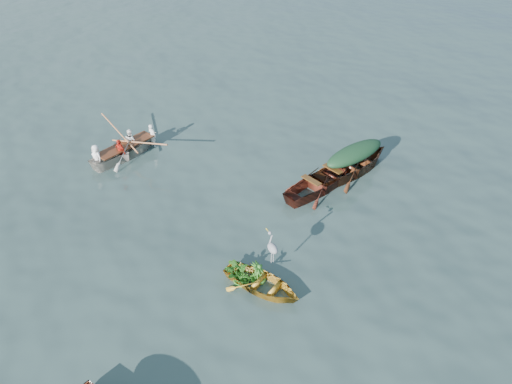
# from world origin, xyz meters

# --- Properties ---
(ground) EXTENTS (140.00, 140.00, 0.00)m
(ground) POSITION_xyz_m (0.00, 0.00, 0.00)
(ground) COLOR #334844
(ground) RESTS_ON ground
(yellow_dinghy) EXTENTS (2.30, 2.88, 0.68)m
(yellow_dinghy) POSITION_xyz_m (-1.53, 0.18, 0.00)
(yellow_dinghy) COLOR gold
(yellow_dinghy) RESTS_ON ground
(green_tarp_boat) EXTENTS (4.77, 2.35, 1.08)m
(green_tarp_boat) POSITION_xyz_m (3.67, 3.50, 0.00)
(green_tarp_boat) COLOR #522613
(green_tarp_boat) RESTS_ON ground
(open_wooden_boat) EXTENTS (4.34, 2.28, 0.95)m
(open_wooden_boat) POSITION_xyz_m (2.20, 3.18, 0.00)
(open_wooden_boat) COLOR #5B2316
(open_wooden_boat) RESTS_ON ground
(rowed_boat) EXTENTS (4.12, 2.66, 0.93)m
(rowed_boat) POSITION_xyz_m (-2.85, 8.07, 0.00)
(rowed_boat) COLOR beige
(rowed_boat) RESTS_ON ground
(green_tarp_cover) EXTENTS (2.62, 1.29, 0.52)m
(green_tarp_cover) POSITION_xyz_m (3.67, 3.50, 0.80)
(green_tarp_cover) COLOR #153420
(green_tarp_cover) RESTS_ON green_tarp_boat
(thwart_benches) EXTENTS (2.20, 1.27, 0.04)m
(thwart_benches) POSITION_xyz_m (2.20, 3.18, 0.50)
(thwart_benches) COLOR #482B10
(thwart_benches) RESTS_ON open_wooden_boat
(heron) EXTENTS (0.44, 0.49, 0.92)m
(heron) POSITION_xyz_m (-1.08, 0.49, 0.80)
(heron) COLOR gray
(heron) RESTS_ON yellow_dinghy
(dinghy_weeds) EXTENTS (1.05, 1.13, 0.60)m
(dinghy_weeds) POSITION_xyz_m (-1.78, 0.67, 0.64)
(dinghy_weeds) COLOR #26751E
(dinghy_weeds) RESTS_ON yellow_dinghy
(rowers) EXTENTS (2.98, 2.08, 0.76)m
(rowers) POSITION_xyz_m (-2.85, 8.07, 0.84)
(rowers) COLOR silver
(rowers) RESTS_ON rowed_boat
(oars) EXTENTS (1.58, 2.63, 0.06)m
(oars) POSITION_xyz_m (-2.85, 8.07, 0.49)
(oars) COLOR #9F623C
(oars) RESTS_ON rowed_boat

